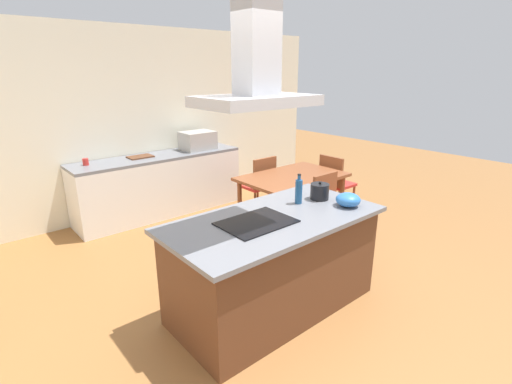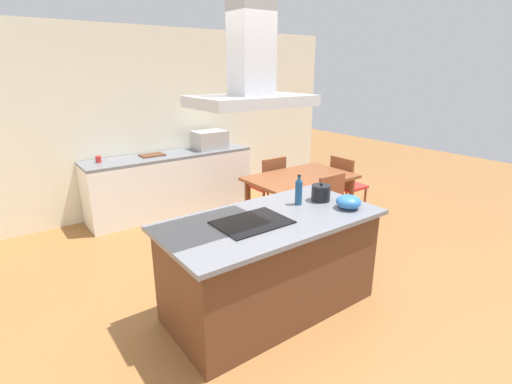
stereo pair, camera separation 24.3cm
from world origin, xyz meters
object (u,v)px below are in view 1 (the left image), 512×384
Objects in this scene: coffee_mug_red at (86,162)px; range_hood at (257,71)px; dining_table at (292,181)px; cutting_board at (140,157)px; chair_at_right_end at (335,180)px; olive_oil_bottle at (299,191)px; chair_facing_back_wall at (260,182)px; cooktop at (256,222)px; tea_kettle at (320,191)px; chair_facing_island at (331,205)px; mixing_bowl at (348,200)px; countertop_microwave at (198,140)px.

coffee_mug_red is 0.10× the size of range_hood.
range_hood is at bearing -144.14° from dining_table.
cutting_board is 0.24× the size of dining_table.
chair_at_right_end is at bearing 0.00° from dining_table.
chair_facing_back_wall is at bearing 59.17° from olive_oil_bottle.
cooktop is at bearing -154.99° from chair_at_right_end.
dining_table is 1.57× the size of chair_facing_back_wall.
coffee_mug_red is (-1.31, 2.90, -0.03)m from tea_kettle.
range_hood is (-1.67, -0.54, 1.59)m from chair_facing_island.
cooktop reaches higher than chair_at_right_end.
dining_table is (2.11, -1.76, -0.28)m from coffee_mug_red.
cutting_board is at bearing 128.33° from dining_table.
tea_kettle reaches higher than cooktop.
dining_table is (0.76, 1.45, -0.30)m from mixing_bowl.
range_hood is (-1.24, -2.88, 1.06)m from countertop_microwave.
cutting_board is 0.38× the size of chair_facing_island.
cooktop is at bearing -95.89° from cutting_board.
olive_oil_bottle is at bearing -69.60° from coffee_mug_red.
cutting_board is (-0.94, 0.05, -0.13)m from countertop_microwave.
dining_table is at bearing 90.00° from chair_facing_island.
tea_kettle is 3.18m from coffee_mug_red.
countertop_microwave reaches higher than mixing_bowl.
olive_oil_bottle is at bearing -157.78° from chair_facing_island.
tea_kettle is at bearing -149.25° from chair_facing_island.
dining_table is 0.68m from chair_facing_island.
chair_at_right_end is (0.92, 0.67, 0.00)m from chair_facing_island.
range_hood is (0.00, 0.00, 1.20)m from cooktop.
cutting_board is 2.21m from dining_table.
chair_facing_back_wall is (0.76, 2.11, -0.45)m from mixing_bowl.
range_hood is at bearing -175.87° from tea_kettle.
countertop_microwave is 3.31m from range_hood.
tea_kettle is at bearing 4.13° from cooktop.
chair_at_right_end is (1.97, 1.09, -0.51)m from olive_oil_bottle.
olive_oil_bottle is (0.62, 0.11, 0.12)m from cooktop.
dining_table is at bearing -75.80° from countertop_microwave.
chair_facing_island is (2.11, -2.42, -0.44)m from coffee_mug_red.
coffee_mug_red is 0.75m from cutting_board.
range_hood is (-1.67, -1.20, 1.43)m from dining_table.
coffee_mug_red is at bearing 112.92° from mixing_bowl.
mixing_bowl reaches higher than coffee_mug_red.
tea_kettle is at bearing -10.92° from olive_oil_bottle.
cutting_board is at bearing 101.11° from tea_kettle.
mixing_bowl reaches higher than chair_facing_back_wall.
cooktop reaches higher than dining_table.
chair_at_right_end is at bearing -30.13° from coffee_mug_red.
chair_at_right_end is 0.99× the size of range_hood.
cutting_board is at bearing 84.11° from range_hood.
mixing_bowl is 1.66m from dining_table.
chair_at_right_end is (0.92, -0.67, 0.00)m from chair_facing_back_wall.
countertop_microwave is at bearing -2.71° from coffee_mug_red.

